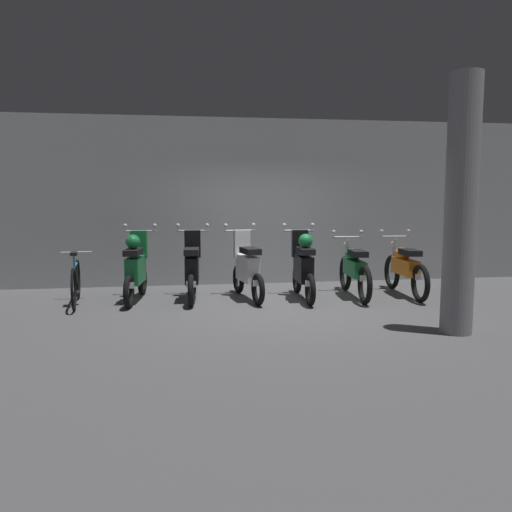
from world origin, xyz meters
name	(u,v)px	position (x,y,z in m)	size (l,w,h in m)	color
ground_plane	(282,306)	(0.00, 0.00, 0.00)	(80.00, 80.00, 0.00)	#4C4C4F
back_wall	(259,202)	(0.00, 2.43, 1.65)	(16.00, 0.30, 3.31)	#9EA0A3
motorbike_slot_0	(136,268)	(-2.36, 0.82, 0.57)	(0.59, 1.68, 1.29)	black
motorbike_slot_1	(192,269)	(-1.42, 0.79, 0.53)	(0.59, 1.68, 1.29)	black
motorbike_slot_2	(247,268)	(-0.48, 0.73, 0.53)	(0.58, 1.67, 1.29)	black
motorbike_slot_3	(303,266)	(0.47, 0.55, 0.57)	(0.59, 1.68, 1.29)	black
motorbike_slot_4	(354,269)	(1.42, 0.64, 0.49)	(0.59, 1.95, 1.15)	black
motorbike_slot_5	(405,268)	(2.37, 0.63, 0.49)	(0.59, 1.95, 1.15)	black
bicycle	(76,283)	(-3.32, 0.67, 0.36)	(0.50, 1.72, 0.89)	black
support_pillar	(461,206)	(1.90, -1.96, 1.65)	(0.41, 0.41, 3.31)	gray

